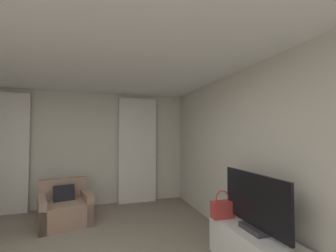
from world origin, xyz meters
The scene contains 8 objects.
wall_window centered at (0.00, 3.03, 1.30)m, with size 5.12×0.06×2.60m.
wall_right centered at (2.53, 0.00, 1.30)m, with size 0.06×6.12×2.60m.
ceiling centered at (0.00, 0.00, 2.63)m, with size 5.12×6.12×0.06m, color white.
curtain_left_panel centered at (-1.38, 2.90, 1.25)m, with size 0.90×0.06×2.50m.
curtain_right_panel centered at (1.38, 2.90, 1.25)m, with size 0.90×0.06×2.50m.
armchair centered at (-0.12, 2.06, 0.26)m, with size 1.04×1.02×0.76m.
tv_flatscreen centered at (2.21, -0.28, 0.82)m, with size 0.20×1.08×0.67m.
handbag_primary centered at (2.07, 0.21, 0.62)m, with size 0.30×0.14×0.37m.
Camera 1 is at (0.44, -2.51, 1.64)m, focal length 24.02 mm.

